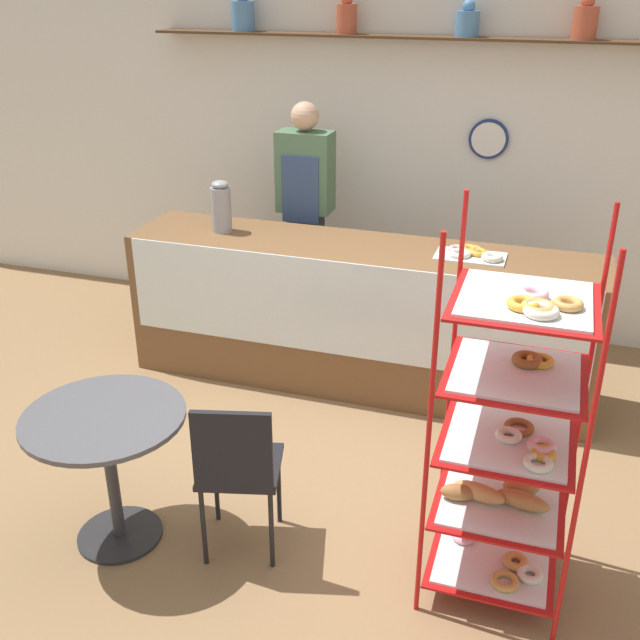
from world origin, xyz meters
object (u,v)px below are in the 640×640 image
person_worker (306,213)px  cafe_table (107,446)px  donut_tray_counter (471,253)px  pastry_rack (510,442)px  cafe_chair (237,464)px  coffee_carafe (221,207)px

person_worker → cafe_table: 2.55m
person_worker → donut_tray_counter: bearing=-24.2°
pastry_rack → donut_tray_counter: 1.72m
pastry_rack → cafe_table: (-1.83, -0.27, -0.23)m
pastry_rack → donut_tray_counter: size_ratio=4.13×
cafe_chair → coffee_carafe: coffee_carafe is taller
person_worker → cafe_chair: 2.52m
pastry_rack → coffee_carafe: size_ratio=5.09×
cafe_table → coffee_carafe: (-0.26, 1.92, 0.61)m
coffee_carafe → pastry_rack: bearing=-38.2°
cafe_table → person_worker: bearing=86.9°
cafe_table → donut_tray_counter: 2.44m
coffee_carafe → person_worker: bearing=56.4°
person_worker → coffee_carafe: 0.74m
pastry_rack → coffee_carafe: bearing=141.8°
pastry_rack → person_worker: 2.81m
cafe_table → cafe_chair: size_ratio=0.89×
pastry_rack → coffee_carafe: pastry_rack is taller
cafe_table → donut_tray_counter: bearing=53.6°
pastry_rack → person_worker: size_ratio=1.00×
pastry_rack → donut_tray_counter: (-0.40, 1.66, 0.23)m
pastry_rack → person_worker: bearing=127.1°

